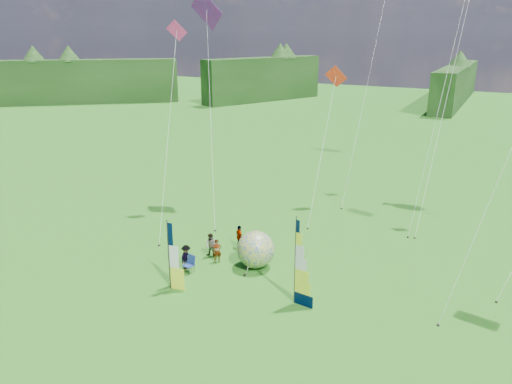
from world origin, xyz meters
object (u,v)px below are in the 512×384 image
at_px(side_banner_far, 169,261).
at_px(spectator_b, 211,245).
at_px(spectator_c, 186,257).
at_px(bol_inflatable, 256,250).
at_px(spectator_d, 239,237).
at_px(camp_chair, 189,264).
at_px(side_banner_left, 169,256).
at_px(kite_whale, 451,74).
at_px(spectator_a, 217,251).
at_px(feather_banner_main, 295,262).

bearing_deg(side_banner_far, spectator_b, 84.53).
relative_size(spectator_b, spectator_c, 1.02).
bearing_deg(bol_inflatable, spectator_c, -149.39).
distance_m(spectator_d, camp_chair, 4.67).
bearing_deg(camp_chair, side_banner_far, -81.60).
relative_size(side_banner_left, spectator_c, 2.61).
height_order(spectator_c, kite_whale, kite_whale).
relative_size(side_banner_far, spectator_a, 2.03).
distance_m(side_banner_left, bol_inflatable, 5.59).
bearing_deg(side_banner_left, kite_whale, 51.75).
bearing_deg(feather_banner_main, side_banner_left, -157.46).
xyz_separation_m(spectator_b, kite_whale, (11.53, 15.30, 10.03)).
height_order(side_banner_far, bol_inflatable, side_banner_far).
bearing_deg(bol_inflatable, spectator_d, 138.37).
distance_m(spectator_c, spectator_d, 4.41).
bearing_deg(kite_whale, side_banner_far, -113.27).
distance_m(feather_banner_main, spectator_a, 6.86).
bearing_deg(side_banner_far, kite_whale, 54.56).
bearing_deg(spectator_a, feather_banner_main, -61.92).
relative_size(side_banner_far, spectator_d, 1.94).
distance_m(side_banner_far, bol_inflatable, 5.46).
bearing_deg(side_banner_far, spectator_a, 73.32).
bearing_deg(camp_chair, spectator_d, 87.11).
height_order(feather_banner_main, spectator_a, feather_banner_main).
bearing_deg(bol_inflatable, side_banner_left, -123.14).
bearing_deg(spectator_d, side_banner_left, 121.47).
height_order(spectator_a, kite_whale, kite_whale).
distance_m(spectator_c, camp_chair, 0.62).
xyz_separation_m(spectator_a, kite_whale, (10.77, 15.78, 10.07)).
bearing_deg(spectator_d, feather_banner_main, 179.28).
relative_size(spectator_d, camp_chair, 1.46).
height_order(feather_banner_main, spectator_c, feather_banner_main).
xyz_separation_m(spectator_c, camp_chair, (0.43, -0.38, -0.23)).
bearing_deg(spectator_d, bol_inflatable, 176.26).
bearing_deg(spectator_c, spectator_a, -39.90).
distance_m(feather_banner_main, bol_inflatable, 4.90).
height_order(side_banner_far, spectator_c, side_banner_far).
xyz_separation_m(side_banner_left, bol_inflatable, (3.02, 4.63, -0.85)).
bearing_deg(kite_whale, spectator_d, -121.44).
height_order(side_banner_left, side_banner_far, side_banner_left).
relative_size(spectator_a, kite_whale, 0.07).
xyz_separation_m(side_banner_left, spectator_a, (0.58, 4.10, -1.26)).
bearing_deg(kite_whale, spectator_b, -119.75).
bearing_deg(feather_banner_main, camp_chair, -174.56).
xyz_separation_m(side_banner_left, side_banner_far, (-0.23, 0.26, -0.48)).
relative_size(side_banner_far, spectator_b, 1.93).
bearing_deg(feather_banner_main, bol_inflatable, 151.08).
relative_size(side_banner_far, spectator_c, 1.98).
height_order(feather_banner_main, camp_chair, feather_banner_main).
bearing_deg(side_banner_far, spectator_c, 95.54).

